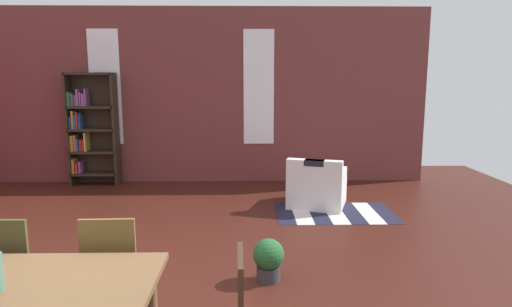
% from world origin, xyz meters
% --- Properties ---
extents(ground_plane, '(11.93, 11.93, 0.00)m').
position_xyz_m(ground_plane, '(0.00, 0.00, 0.00)').
color(ground_plane, '#401912').
extents(back_wall_brick, '(8.90, 0.12, 3.16)m').
position_xyz_m(back_wall_brick, '(0.00, 4.65, 1.58)').
color(back_wall_brick, brown).
rests_on(back_wall_brick, ground).
extents(window_pane_0, '(0.55, 0.02, 2.05)m').
position_xyz_m(window_pane_0, '(-1.38, 4.58, 1.74)').
color(window_pane_0, white).
extents(window_pane_1, '(0.55, 0.02, 2.05)m').
position_xyz_m(window_pane_1, '(1.38, 4.58, 1.74)').
color(window_pane_1, white).
extents(dining_table, '(1.61, 1.04, 0.76)m').
position_xyz_m(dining_table, '(-0.16, -1.22, 0.67)').
color(dining_table, brown).
rests_on(dining_table, ground).
extents(dining_chair_far_right, '(0.41, 0.41, 0.95)m').
position_xyz_m(dining_chair_far_right, '(0.21, -0.47, 0.51)').
color(dining_chair_far_right, brown).
rests_on(dining_chair_far_right, ground).
extents(dining_chair_far_left, '(0.40, 0.40, 0.95)m').
position_xyz_m(dining_chair_far_left, '(-0.52, -0.47, 0.51)').
color(dining_chair_far_left, '#454220').
rests_on(dining_chair_far_left, ground).
extents(bookshelf_tall, '(0.85, 0.31, 2.00)m').
position_xyz_m(bookshelf_tall, '(-1.64, 4.40, 1.03)').
color(bookshelf_tall, '#2D2319').
rests_on(bookshelf_tall, ground).
extents(armchair_white, '(1.01, 1.01, 0.75)m').
position_xyz_m(armchair_white, '(2.22, 2.94, 0.28)').
color(armchair_white, silver).
rests_on(armchair_white, ground).
extents(potted_plant_by_shelf, '(0.30, 0.30, 0.41)m').
position_xyz_m(potted_plant_by_shelf, '(1.37, 0.45, 0.22)').
color(potted_plant_by_shelf, '#333338').
rests_on(potted_plant_by_shelf, ground).
extents(striped_rug, '(1.67, 1.03, 0.01)m').
position_xyz_m(striped_rug, '(2.42, 2.55, 0.00)').
color(striped_rug, '#1E1E33').
rests_on(striped_rug, ground).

